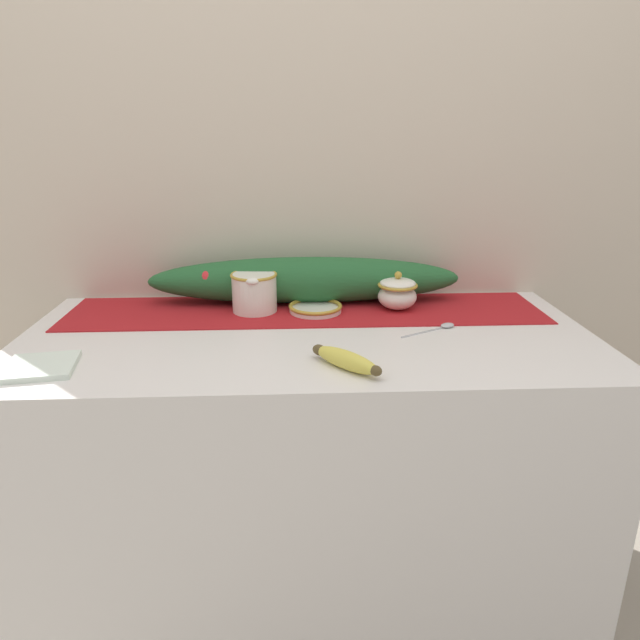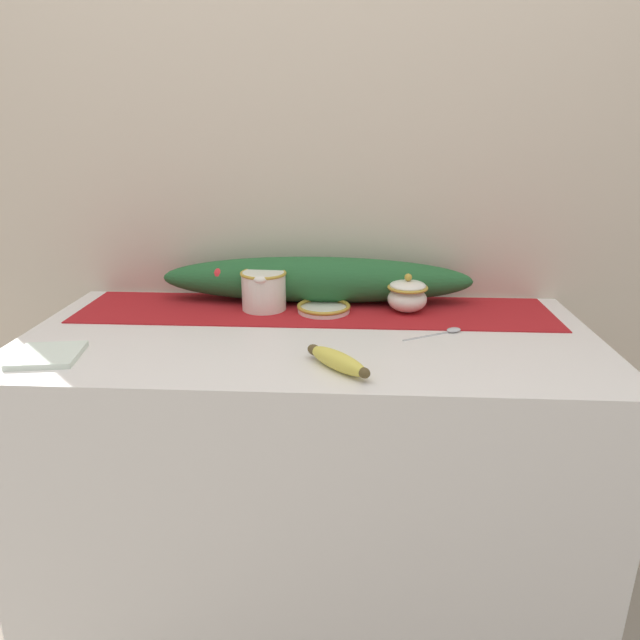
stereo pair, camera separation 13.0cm
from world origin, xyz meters
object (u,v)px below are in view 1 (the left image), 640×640
(banana, at_px, (346,360))
(spoon, at_px, (444,326))
(cream_pitcher, at_px, (254,291))
(small_dish, at_px, (315,308))
(sugar_bowl, at_px, (397,293))
(napkin_stack, at_px, (41,367))

(banana, relative_size, spoon, 1.01)
(cream_pitcher, bearing_deg, small_dish, -5.36)
(sugar_bowl, relative_size, small_dish, 0.75)
(banana, bearing_deg, napkin_stack, 177.63)
(cream_pitcher, distance_m, small_dish, 0.17)
(sugar_bowl, bearing_deg, napkin_stack, -155.70)
(sugar_bowl, height_order, napkin_stack, sugar_bowl)
(small_dish, bearing_deg, spoon, -23.79)
(small_dish, bearing_deg, napkin_stack, -149.05)
(sugar_bowl, xyz_separation_m, banana, (-0.17, -0.38, -0.03))
(cream_pitcher, xyz_separation_m, sugar_bowl, (0.38, -0.00, -0.01))
(cream_pitcher, xyz_separation_m, small_dish, (0.16, -0.02, -0.05))
(small_dish, bearing_deg, cream_pitcher, 174.64)
(spoon, bearing_deg, napkin_stack, 164.66)
(small_dish, bearing_deg, sugar_bowl, 3.70)
(cream_pitcher, xyz_separation_m, spoon, (0.47, -0.15, -0.05))
(cream_pitcher, relative_size, small_dish, 1.00)
(napkin_stack, bearing_deg, banana, -2.37)
(small_dish, relative_size, napkin_stack, 1.06)
(napkin_stack, bearing_deg, spoon, 13.21)
(cream_pitcher, bearing_deg, napkin_stack, -138.99)
(sugar_bowl, height_order, small_dish, sugar_bowl)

